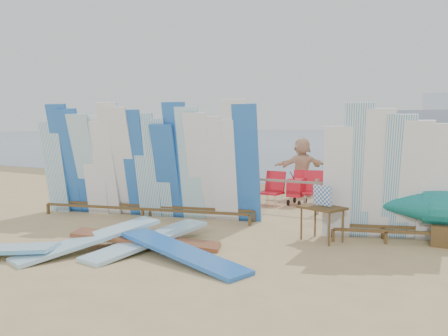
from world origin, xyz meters
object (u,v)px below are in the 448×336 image
Objects in this scene: beachgoer_7 at (354,177)px; beachgoer_extra_1 at (146,162)px; flat_board_a at (149,248)px; flat_board_d at (183,261)px; side_surfboard_rack at (385,180)px; stroller at (297,191)px; beachgoer_6 at (397,180)px; beachgoer_4 at (236,169)px; beach_chair_right at (314,195)px; flat_board_c at (147,248)px; main_surfboard_rack at (146,166)px; beachgoer_0 at (141,164)px; flat_board_b at (90,251)px; beachgoer_3 at (201,168)px; beach_chair_left at (272,195)px; beachgoer_5 at (302,167)px; vendor_table at (322,223)px; beachgoer_11 at (188,163)px.

beachgoer_7 is 8.60m from beachgoer_extra_1.
flat_board_a and flat_board_d have the same top height.
side_surfboard_rack is 2.75× the size of stroller.
side_surfboard_rack reaches higher than beachgoer_extra_1.
flat_board_a is at bearing -20.33° from beachgoer_6.
flat_board_d is at bearing 12.78° from beachgoer_4.
flat_board_c is at bearing -116.18° from beach_chair_right.
beachgoer_0 is (-3.27, 3.58, -0.33)m from main_surfboard_rack.
side_surfboard_rack is 0.99× the size of flat_board_d.
stroller reaches higher than flat_board_b.
flat_board_b is 1.74× the size of beachgoer_3.
beachgoer_extra_1 is at bearing -108.49° from beachgoer_4.
flat_board_b reaches higher than flat_board_a.
side_surfboard_rack is at bearing -33.89° from beach_chair_left.
flat_board_d is 6.30m from stroller.
main_surfboard_rack is at bearing 137.97° from flat_board_a.
flat_board_b is 6.21m from beach_chair_left.
main_surfboard_rack is at bearing -44.14° from beachgoer_6.
beachgoer_4 reaches higher than flat_board_a.
beachgoer_4 is at bearing 144.30° from beach_chair_right.
side_surfboard_rack is at bearing 119.31° from beachgoer_3.
flat_board_a is at bearing -115.66° from beach_chair_right.
beachgoer_5 is 0.99× the size of beachgoer_0.
stroller is at bearing 18.32° from flat_board_d.
beachgoer_5 is (0.02, 7.45, 0.93)m from flat_board_a.
beachgoer_5 is at bearing 100.36° from flat_board_b.
flat_board_a is (-2.54, -2.14, -0.36)m from vendor_table.
beach_chair_right reaches higher than flat_board_c.
flat_board_c is 9.90m from beachgoer_11.
flat_board_b is 1.45× the size of beachgoer_5.
vendor_table is 0.70× the size of beachgoer_3.
flat_board_d is (-2.55, -3.09, -1.19)m from side_surfboard_rack.
stroller reaches higher than flat_board_c.
stroller is at bearing 57.11° from beachgoer_5.
flat_board_d is at bearing -56.27° from main_surfboard_rack.
beachgoer_3 is at bearing 2.29° from beachgoer_11.
beach_chair_right is 0.63× the size of beachgoer_11.
vendor_table is at bearing -170.31° from side_surfboard_rack.
beachgoer_5 is at bearing -68.81° from beachgoer_extra_1.
beachgoer_7 is at bearing 94.19° from side_surfboard_rack.
beachgoer_5 reaches higher than beachgoer_3.
beach_chair_left is 0.98× the size of stroller.
vendor_table is 4.16m from beach_chair_right.
beachgoer_4 is at bearing -76.90° from beachgoer_7.
vendor_table is 5.90m from beachgoer_5.
flat_board_c is 10.08m from beachgoer_extra_1.
main_surfboard_rack reaches higher than beachgoer_7.
flat_board_b is 6.73m from stroller.
beachgoer_6 reaches higher than vendor_table.
beachgoer_6 is 8.28m from beachgoer_0.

